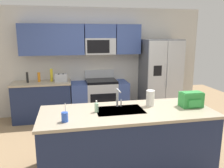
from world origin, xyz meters
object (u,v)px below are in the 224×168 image
Objects in this scene: refrigerator at (160,77)px; sink_faucet at (118,96)px; soap_dispenser at (96,107)px; toaster at (61,78)px; drink_cup_blue at (65,117)px; pepper_mill at (27,77)px; bottle_yellow at (52,75)px; range_oven at (100,98)px; paper_towel_roll at (150,98)px; bottle_orange at (39,77)px; backpack at (191,99)px.

sink_faucet is (-1.55, -2.06, 0.14)m from refrigerator.
soap_dispenser is at bearing -155.01° from sink_faucet.
drink_cup_blue is at bearing -88.16° from toaster.
bottle_yellow reaches higher than pepper_mill.
refrigerator is 3.16m from pepper_mill.
refrigerator is at bearing -2.72° from range_oven.
refrigerator is 2.92m from soap_dispenser.
refrigerator reaches higher than soap_dispenser.
paper_towel_roll is (-1.06, -2.10, 0.09)m from refrigerator.
paper_towel_roll is at bearing -116.71° from refrigerator.
sink_faucet reaches higher than bottle_orange.
bottle_yellow is 1.34× the size of bottle_orange.
bottle_orange is (-1.40, 0.05, 0.57)m from range_oven.
refrigerator reaches higher than bottle_orange.
bottle_orange is at bearing 135.64° from backpack.
drink_cup_blue is (0.08, -2.53, -0.03)m from toaster.
bottle_orange is at bearing 102.41° from drink_cup_blue.
bottle_yellow is at bearing 107.31° from soap_dispenser.
backpack is (1.86, 0.24, 0.05)m from drink_cup_blue.
toaster is 2.26m from sink_faucet.
paper_towel_roll is at bearing -78.17° from range_oven.
refrigerator is 3.42m from drink_cup_blue.
sink_faucet is at bearing 24.99° from soap_dispenser.
bottle_yellow is (-1.12, 0.05, 0.60)m from range_oven.
bottle_yellow reaches higher than drink_cup_blue.
bottle_yellow is at bearing 0.13° from bottle_orange.
range_oven reaches higher than toaster.
pepper_mill is 0.84× the size of sink_faucet.
range_oven is 5.67× the size of paper_towel_roll.
sink_faucet is at bearing -53.06° from pepper_mill.
toaster is 3.00m from backpack.
backpack is (0.59, -0.16, -0.00)m from paper_towel_roll.
toaster is 1.65× the size of soap_dispenser.
paper_towel_roll is (0.46, -2.17, 0.58)m from range_oven.
drink_cup_blue is at bearing -72.28° from pepper_mill.
drink_cup_blue reaches higher than toaster.
backpack is at bearing -1.57° from soap_dispenser.
pepper_mill is 0.53m from bottle_yellow.
sink_faucet reaches higher than drink_cup_blue.
refrigerator is 7.71× the size of paper_towel_roll.
drink_cup_blue is (-0.78, -0.44, -0.10)m from sink_faucet.
pepper_mill is at bearing 176.14° from toaster.
backpack is at bearing -10.51° from sink_faucet.
bottle_orange is 0.89× the size of drink_cup_blue.
sink_faucet is 1.16× the size of drink_cup_blue.
toaster is 2.53m from drink_cup_blue.
bottle_yellow reaches higher than soap_dispenser.
sink_faucet reaches higher than paper_towel_roll.
bottle_yellow is at bearing 116.25° from sink_faucet.
sink_faucet reaches higher than soap_dispenser.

